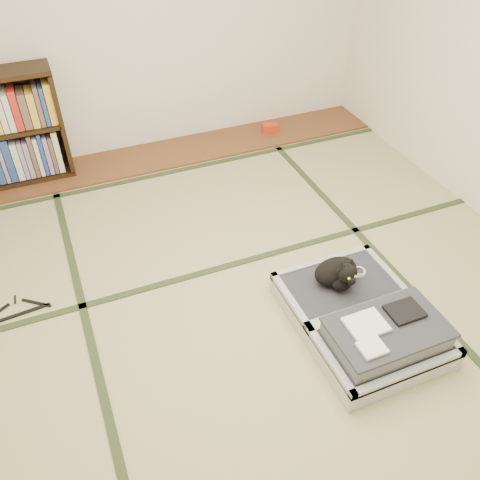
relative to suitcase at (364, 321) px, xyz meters
name	(u,v)px	position (x,y,z in m)	size (l,w,h in m)	color
floor	(254,305)	(-0.51, 0.44, -0.10)	(4.50, 4.50, 0.00)	tan
wood_strip	(166,154)	(-0.51, 2.44, -0.09)	(4.00, 0.50, 0.02)	brown
red_item	(270,127)	(0.55, 2.47, -0.05)	(0.15, 0.09, 0.07)	red
room_shell	(260,80)	(-0.51, 0.44, 1.36)	(4.50, 4.50, 4.50)	white
tatami_borders	(226,257)	(-0.51, 0.94, -0.10)	(4.00, 4.50, 0.01)	#2D381E
suitcase	(364,321)	(0.00, 0.00, 0.00)	(0.72, 0.96, 0.28)	silver
cat	(338,273)	(-0.02, 0.29, 0.13)	(0.32, 0.32, 0.26)	black
cable_coil	(358,272)	(0.16, 0.33, 0.05)	(0.10, 0.10, 0.02)	white
hanger	(16,311)	(-1.90, 0.95, -0.09)	(0.42, 0.21, 0.01)	black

